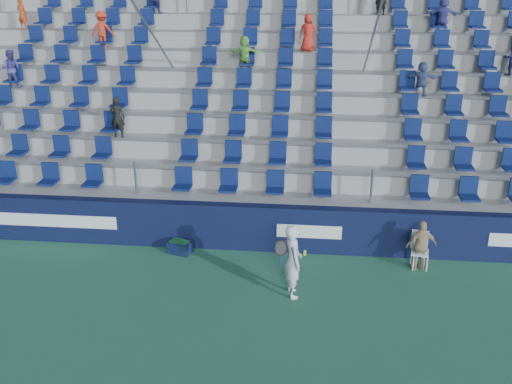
% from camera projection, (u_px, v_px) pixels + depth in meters
% --- Properties ---
extents(ground, '(70.00, 70.00, 0.00)m').
position_uv_depth(ground, '(233.00, 319.00, 11.67)').
color(ground, '#30714E').
rests_on(ground, ground).
extents(sponsor_wall, '(24.00, 0.32, 1.20)m').
position_uv_depth(sponsor_wall, '(250.00, 227.00, 14.36)').
color(sponsor_wall, '#0F1537').
rests_on(sponsor_wall, ground).
extents(grandstand, '(24.00, 8.17, 6.63)m').
position_uv_depth(grandstand, '(267.00, 118.00, 18.50)').
color(grandstand, '#979792').
rests_on(grandstand, ground).
extents(tennis_player, '(0.69, 0.70, 1.67)m').
position_uv_depth(tennis_player, '(293.00, 261.00, 12.22)').
color(tennis_player, white).
rests_on(tennis_player, ground).
extents(line_judge_chair, '(0.46, 0.47, 0.90)m').
position_uv_depth(line_judge_chair, '(420.00, 247.00, 13.54)').
color(line_judge_chair, white).
rests_on(line_judge_chair, ground).
extents(line_judge, '(0.77, 0.44, 1.24)m').
position_uv_depth(line_judge, '(421.00, 245.00, 13.37)').
color(line_judge, tan).
rests_on(line_judge, ground).
extents(ball_bin, '(0.66, 0.53, 0.32)m').
position_uv_depth(ball_bin, '(180.00, 246.00, 14.30)').
color(ball_bin, '#101A3B').
rests_on(ball_bin, ground).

